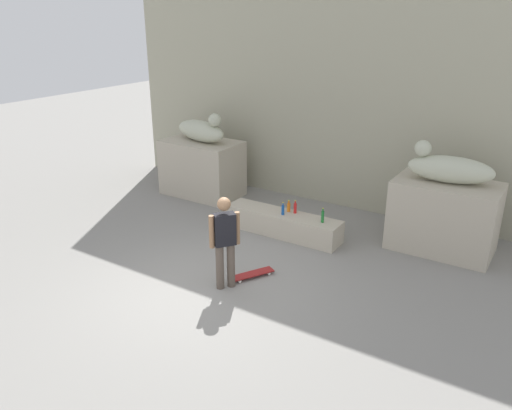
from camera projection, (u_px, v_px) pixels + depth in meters
ground_plane at (204, 289)px, 8.92m from camera, size 40.00×40.00×0.00m
facade_wall at (341, 60)px, 11.84m from camera, size 11.66×0.60×6.90m
pedestal_left at (202, 168)px, 13.20m from camera, size 1.98×1.20×1.42m
pedestal_right at (444, 216)px, 10.14m from camera, size 1.98×1.20×1.42m
statue_reclining_left at (202, 130)px, 12.82m from camera, size 1.68×0.87×0.78m
statue_reclining_right at (449, 168)px, 9.80m from camera, size 1.66×0.75×0.78m
ledge_block at (283, 224)px, 10.98m from camera, size 2.59×0.60×0.49m
skater at (225, 239)px, 8.65m from camera, size 0.38×0.45×1.67m
skateboard at (253, 274)px, 9.28m from camera, size 0.56×0.80×0.08m
bottle_orange at (289, 207)px, 10.95m from camera, size 0.07×0.07×0.26m
bottle_green at (323, 216)px, 10.38m from camera, size 0.06×0.06×0.31m
bottle_blue at (283, 210)px, 10.77m from camera, size 0.06×0.06×0.28m
bottle_red at (295, 208)px, 10.86m from camera, size 0.07×0.07×0.29m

